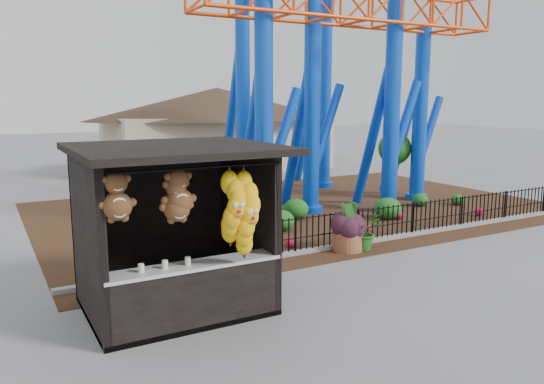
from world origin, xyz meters
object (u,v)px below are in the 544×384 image
terracotta_planter (348,240)px  roller_coaster (323,28)px  potted_plant (363,231)px  prize_booth (178,233)px

terracotta_planter → roller_coaster: bearing=62.3°
terracotta_planter → potted_plant: (0.41, -0.13, 0.23)m
prize_booth → terracotta_planter: size_ratio=4.38×
potted_plant → roller_coaster: bearing=61.3°
potted_plant → prize_booth: bearing=-168.5°
prize_booth → potted_plant: bearing=16.5°
prize_booth → terracotta_planter: (5.23, 1.80, -1.26)m
terracotta_planter → potted_plant: size_ratio=0.78×
roller_coaster → terracotta_planter: bearing=-117.7°
terracotta_planter → potted_plant: potted_plant is taller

